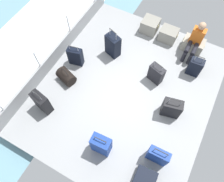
# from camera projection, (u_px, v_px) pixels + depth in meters

# --- Properties ---
(ground_plane) EXTENTS (4.40, 5.20, 0.06)m
(ground_plane) POSITION_uv_depth(u_px,v_px,m) (126.00, 89.00, 5.76)
(ground_plane) COLOR #939699
(gunwale_port) EXTENTS (0.06, 5.20, 0.45)m
(gunwale_port) POSITION_uv_depth(u_px,v_px,m) (58.00, 53.00, 6.02)
(gunwale_port) COLOR #939699
(gunwale_port) RESTS_ON ground_plane
(railing_port) EXTENTS (0.04, 4.20, 1.02)m
(railing_port) POSITION_uv_depth(u_px,v_px,m) (53.00, 39.00, 5.53)
(railing_port) COLOR silver
(railing_port) RESTS_ON ground_plane
(sea_wake) EXTENTS (12.00, 12.00, 0.01)m
(sea_wake) POSITION_uv_depth(u_px,v_px,m) (25.00, 47.00, 6.83)
(sea_wake) COLOR #6B99A8
(sea_wake) RESTS_ON ground_plane
(cargo_crate_0) EXTENTS (0.52, 0.48, 0.42)m
(cargo_crate_0) POSITION_uv_depth(u_px,v_px,m) (150.00, 26.00, 6.52)
(cargo_crate_0) COLOR gray
(cargo_crate_0) RESTS_ON ground_plane
(cargo_crate_1) EXTENTS (0.54, 0.41, 0.39)m
(cargo_crate_1) POSITION_uv_depth(u_px,v_px,m) (168.00, 35.00, 6.37)
(cargo_crate_1) COLOR gray
(cargo_crate_1) RESTS_ON ground_plane
(cargo_crate_2) EXTENTS (0.63, 0.40, 0.36)m
(cargo_crate_2) POSITION_uv_depth(u_px,v_px,m) (193.00, 45.00, 6.21)
(cargo_crate_2) COLOR #9E9989
(cargo_crate_2) RESTS_ON ground_plane
(passenger_seated) EXTENTS (0.34, 0.66, 1.06)m
(passenger_seated) POSITION_uv_depth(u_px,v_px,m) (195.00, 40.00, 5.81)
(passenger_seated) COLOR orange
(passenger_seated) RESTS_ON ground_plane
(suitcase_0) EXTENTS (0.47, 0.30, 0.78)m
(suitcase_0) POSITION_uv_depth(u_px,v_px,m) (42.00, 102.00, 5.18)
(suitcase_0) COLOR black
(suitcase_0) RESTS_ON ground_plane
(suitcase_1) EXTENTS (0.46, 0.20, 0.70)m
(suitcase_1) POSITION_uv_depth(u_px,v_px,m) (158.00, 156.00, 4.63)
(suitcase_1) COLOR navy
(suitcase_1) RESTS_ON ground_plane
(suitcase_2) EXTENTS (0.43, 0.27, 0.70)m
(suitcase_2) POSITION_uv_depth(u_px,v_px,m) (76.00, 56.00, 5.88)
(suitcase_2) COLOR black
(suitcase_2) RESTS_ON ground_plane
(suitcase_3) EXTENTS (0.36, 0.25, 0.72)m
(suitcase_3) POSITION_uv_depth(u_px,v_px,m) (195.00, 67.00, 5.73)
(suitcase_3) COLOR black
(suitcase_3) RESTS_ON ground_plane
(suitcase_5) EXTENTS (0.44, 0.31, 0.71)m
(suitcase_5) POSITION_uv_depth(u_px,v_px,m) (156.00, 74.00, 5.62)
(suitcase_5) COLOR black
(suitcase_5) RESTS_ON ground_plane
(suitcase_6) EXTENTS (0.44, 0.28, 0.77)m
(suitcase_6) POSITION_uv_depth(u_px,v_px,m) (101.00, 145.00, 4.69)
(suitcase_6) COLOR navy
(suitcase_6) RESTS_ON ground_plane
(suitcase_7) EXTENTS (0.49, 0.34, 0.74)m
(suitcase_7) POSITION_uv_depth(u_px,v_px,m) (171.00, 108.00, 5.16)
(suitcase_7) COLOR black
(suitcase_7) RESTS_ON ground_plane
(suitcase_8) EXTENTS (0.47, 0.38, 0.92)m
(suitcase_8) POSITION_uv_depth(u_px,v_px,m) (113.00, 45.00, 5.98)
(suitcase_8) COLOR black
(suitcase_8) RESTS_ON ground_plane
(duffel_bag) EXTENTS (0.56, 0.46, 0.49)m
(duffel_bag) POSITION_uv_depth(u_px,v_px,m) (66.00, 76.00, 5.71)
(duffel_bag) COLOR black
(duffel_bag) RESTS_ON ground_plane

